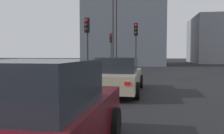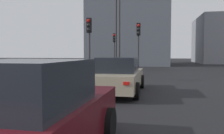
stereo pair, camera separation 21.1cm
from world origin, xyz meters
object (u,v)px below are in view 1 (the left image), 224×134
Objects in this scene: traffic_light_near_left at (111,44)px; street_lamp_far at (116,19)px; car_beige_lead at (118,76)px; street_lamp_kerbside at (113,23)px; traffic_light_far_left at (87,36)px; traffic_light_near_right at (136,38)px; car_maroon_second at (39,118)px.

street_lamp_far is (-1.87, -0.82, 2.31)m from traffic_light_near_left.
car_beige_lead is 0.60× the size of street_lamp_kerbside.
traffic_light_near_left is 0.98× the size of traffic_light_far_left.
traffic_light_near_left is 10.33m from traffic_light_far_left.
car_beige_lead is 1.23× the size of traffic_light_near_right.
traffic_light_near_left is at bearing 11.20° from car_beige_lead.
street_lamp_kerbside is at bearing 14.09° from traffic_light_near_left.
traffic_light_far_left is at bearing 178.46° from street_lamp_kerbside.
traffic_light_far_left is 0.44× the size of street_lamp_far.
car_maroon_second is 21.48m from traffic_light_near_left.
car_maroon_second is at bearing -175.36° from street_lamp_far.
traffic_light_far_left is 8.78m from street_lamp_far.
street_lamp_far reaches higher than street_lamp_kerbside.
traffic_light_near_right reaches higher than traffic_light_near_left.
car_beige_lead is 1.24× the size of traffic_light_far_left.
traffic_light_near_left is 0.97× the size of traffic_light_near_right.
traffic_light_near_left is (21.26, 2.39, 1.96)m from car_maroon_second.
car_beige_lead is 6.83m from car_maroon_second.
traffic_light_near_right is 6.02m from street_lamp_far.
street_lamp_kerbside reaches higher than car_maroon_second.
traffic_light_near_right is (7.41, -0.33, 2.08)m from car_beige_lead.
car_beige_lead is 14.81m from traffic_light_near_left.
street_lamp_far is at bearing 21.21° from traffic_light_near_left.
street_lamp_kerbside is at bearing -175.30° from traffic_light_far_left.
street_lamp_far is at bearing -161.90° from traffic_light_near_right.
traffic_light_far_left reaches higher than traffic_light_near_left.
traffic_light_near_right reaches higher than car_beige_lead.
car_maroon_second is 1.07× the size of traffic_light_far_left.
traffic_light_near_right is 1.01× the size of traffic_light_far_left.
street_lamp_kerbside is at bearing -160.11° from traffic_light_near_right.
traffic_light_near_left is (14.43, 2.66, 1.99)m from car_beige_lead.
street_lamp_far reaches higher than traffic_light_near_left.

